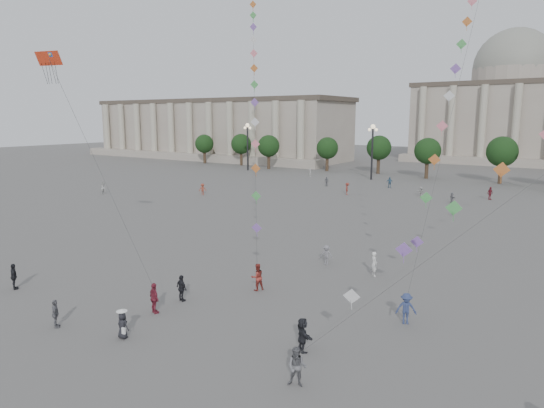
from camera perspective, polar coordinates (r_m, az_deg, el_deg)
The scene contains 28 objects.
ground at distance 30.64m, azimuth -14.38°, elevation -13.11°, with size 360.00×360.00×0.00m, color #575552.
hall_west at distance 148.04m, azimuth -6.69°, elevation 8.73°, with size 84.00×26.22×17.20m.
hall_central at distance 149.20m, azimuth 26.21°, elevation 10.02°, with size 48.30×34.30×35.50m.
tree_row at distance 98.98m, azimuth 21.58°, elevation 5.66°, with size 137.12×5.12×8.00m.
lamp_post_far_west at distance 110.66m, azimuth -2.90°, elevation 7.77°, with size 2.00×0.90×10.65m.
lamp_post_mid_west at distance 95.72m, azimuth 11.74°, elevation 7.20°, with size 2.00×0.90×10.65m.
person_crowd_0 at distance 85.65m, azimuth 13.66°, elevation 2.49°, with size 1.09×0.45×1.86m, color #375E7D.
person_crowd_1 at distance 80.96m, azimuth -19.21°, elevation 1.79°, with size 0.92×0.72×1.89m, color beige.
person_crowd_2 at distance 76.20m, azimuth -8.16°, elevation 1.73°, with size 1.17×0.67×1.81m, color brown.
person_crowd_3 at distance 25.90m, azimuth 3.62°, elevation -15.09°, with size 1.67×0.53×1.80m, color black.
person_crowd_4 at distance 77.68m, azimuth 17.11°, elevation 1.42°, with size 1.38×0.44×1.49m, color #B8B8B4.
person_crowd_6 at distance 40.23m, azimuth 6.41°, elevation -5.95°, with size 1.06×0.61×1.64m, color slate.
person_crowd_10 at distance 99.33m, azimuth 4.52°, elevation 3.69°, with size 0.59×0.39×1.62m, color #B2B1AD.
person_crowd_12 at distance 73.06m, azimuth 20.42°, elevation 0.70°, with size 1.37×0.44×1.48m, color slate.
person_crowd_13 at distance 37.97m, azimuth 11.93°, elevation -6.90°, with size 0.69×0.45×1.89m, color silver.
person_crowd_16 at distance 85.83m, azimuth 6.42°, elevation 2.66°, with size 0.98×0.41×1.68m, color slate.
person_crowd_17 at distance 76.63m, azimuth 8.85°, elevation 1.79°, with size 1.22×0.70×1.89m, color maroon.
person_crowd_18 at distance 78.07m, azimuth 24.27°, elevation 1.16°, with size 1.11×0.46×1.89m, color maroon.
tourist_0 at distance 31.21m, azimuth -13.68°, elevation -10.72°, with size 1.14×0.47×1.94m, color maroon.
tourist_1 at distance 38.85m, azimuth -28.09°, elevation -7.55°, with size 1.08×0.45×1.85m, color black.
tourist_3 at distance 31.10m, azimuth -24.12°, elevation -11.70°, with size 0.97×0.40×1.66m, color slate.
tourist_4 at distance 32.80m, azimuth -10.58°, elevation -9.71°, with size 1.04×0.43×1.78m, color black.
kite_flyer_0 at distance 34.20m, azimuth -1.75°, elevation -8.58°, with size 0.93×0.73×1.92m, color maroon.
kite_flyer_1 at distance 29.98m, azimuth 15.50°, elevation -11.77°, with size 1.21×0.69×1.87m, color navy.
kite_flyer_2 at distance 22.91m, azimuth 2.96°, elevation -18.60°, with size 0.90×0.70×1.84m, color slate.
hat_person at distance 28.43m, azimuth -17.18°, elevation -13.37°, with size 0.75×0.60×1.69m.
dragon_kite at distance 41.88m, azimuth -24.59°, elevation 14.19°, with size 7.98×1.92×20.32m.
kite_train_west at distance 59.25m, azimuth -2.27°, elevation 22.75°, with size 28.99×38.29×64.76m.
Camera 1 is at (21.38, -18.42, 11.94)m, focal length 32.00 mm.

